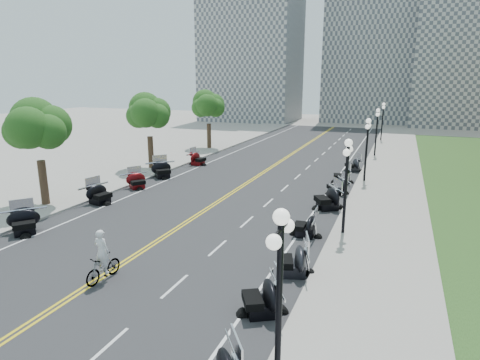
% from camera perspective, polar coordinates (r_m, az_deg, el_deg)
% --- Properties ---
extents(ground, '(160.00, 160.00, 0.00)m').
position_cam_1_polar(ground, '(21.22, -11.15, -8.20)').
color(ground, gray).
extents(road, '(16.00, 90.00, 0.01)m').
position_cam_1_polar(road, '(29.63, -0.65, -1.51)').
color(road, '#333335').
rests_on(road, ground).
extents(centerline_yellow_a, '(0.12, 90.00, 0.00)m').
position_cam_1_polar(centerline_yellow_a, '(29.67, -0.87, -1.47)').
color(centerline_yellow_a, yellow).
rests_on(centerline_yellow_a, road).
extents(centerline_yellow_b, '(0.12, 90.00, 0.00)m').
position_cam_1_polar(centerline_yellow_b, '(29.58, -0.44, -1.52)').
color(centerline_yellow_b, yellow).
rests_on(centerline_yellow_b, road).
extents(edge_line_north, '(0.12, 90.00, 0.00)m').
position_cam_1_polar(edge_line_north, '(27.90, 11.60, -2.77)').
color(edge_line_north, white).
rests_on(edge_line_north, road).
extents(edge_line_south, '(0.12, 90.00, 0.00)m').
position_cam_1_polar(edge_line_south, '(32.54, -11.12, -0.35)').
color(edge_line_south, white).
rests_on(edge_line_south, road).
extents(lane_dash_4, '(0.12, 2.00, 0.00)m').
position_cam_1_polar(lane_dash_4, '(13.88, -18.39, -21.55)').
color(lane_dash_4, white).
rests_on(lane_dash_4, road).
extents(lane_dash_5, '(0.12, 2.00, 0.00)m').
position_cam_1_polar(lane_dash_5, '(16.60, -9.25, -14.66)').
color(lane_dash_5, white).
rests_on(lane_dash_5, road).
extents(lane_dash_6, '(0.12, 2.00, 0.00)m').
position_cam_1_polar(lane_dash_6, '(19.76, -3.21, -9.62)').
color(lane_dash_6, white).
rests_on(lane_dash_6, road).
extents(lane_dash_7, '(0.12, 2.00, 0.00)m').
position_cam_1_polar(lane_dash_7, '(23.18, 0.99, -5.96)').
color(lane_dash_7, white).
rests_on(lane_dash_7, road).
extents(lane_dash_8, '(0.12, 2.00, 0.00)m').
position_cam_1_polar(lane_dash_8, '(26.76, 4.05, -3.23)').
color(lane_dash_8, white).
rests_on(lane_dash_8, road).
extents(lane_dash_9, '(0.12, 2.00, 0.00)m').
position_cam_1_polar(lane_dash_9, '(30.45, 6.37, -1.15)').
color(lane_dash_9, white).
rests_on(lane_dash_9, road).
extents(lane_dash_10, '(0.12, 2.00, 0.00)m').
position_cam_1_polar(lane_dash_10, '(34.21, 8.18, 0.48)').
color(lane_dash_10, white).
rests_on(lane_dash_10, road).
extents(lane_dash_11, '(0.12, 2.00, 0.00)m').
position_cam_1_polar(lane_dash_11, '(38.02, 9.63, 1.78)').
color(lane_dash_11, white).
rests_on(lane_dash_11, road).
extents(lane_dash_12, '(0.12, 2.00, 0.00)m').
position_cam_1_polar(lane_dash_12, '(41.86, 10.82, 2.85)').
color(lane_dash_12, white).
rests_on(lane_dash_12, road).
extents(lane_dash_13, '(0.12, 2.00, 0.00)m').
position_cam_1_polar(lane_dash_13, '(45.73, 11.81, 3.73)').
color(lane_dash_13, white).
rests_on(lane_dash_13, road).
extents(lane_dash_14, '(0.12, 2.00, 0.00)m').
position_cam_1_polar(lane_dash_14, '(49.62, 12.64, 4.48)').
color(lane_dash_14, white).
rests_on(lane_dash_14, road).
extents(lane_dash_15, '(0.12, 2.00, 0.00)m').
position_cam_1_polar(lane_dash_15, '(53.53, 13.36, 5.11)').
color(lane_dash_15, white).
rests_on(lane_dash_15, road).
extents(lane_dash_16, '(0.12, 2.00, 0.00)m').
position_cam_1_polar(lane_dash_16, '(57.45, 13.98, 5.66)').
color(lane_dash_16, white).
rests_on(lane_dash_16, road).
extents(lane_dash_17, '(0.12, 2.00, 0.00)m').
position_cam_1_polar(lane_dash_17, '(61.38, 14.52, 6.14)').
color(lane_dash_17, white).
rests_on(lane_dash_17, road).
extents(lane_dash_18, '(0.12, 2.00, 0.00)m').
position_cam_1_polar(lane_dash_18, '(65.31, 14.99, 6.56)').
color(lane_dash_18, white).
rests_on(lane_dash_18, road).
extents(lane_dash_19, '(0.12, 2.00, 0.00)m').
position_cam_1_polar(lane_dash_19, '(69.26, 15.42, 6.93)').
color(lane_dash_19, white).
rests_on(lane_dash_19, road).
extents(sidewalk_north, '(5.00, 90.00, 0.15)m').
position_cam_1_polar(sidewalk_north, '(27.51, 20.03, -3.45)').
color(sidewalk_north, '#9E9991').
rests_on(sidewalk_north, ground).
extents(sidewalk_south, '(5.00, 90.00, 0.15)m').
position_cam_1_polar(sidewalk_south, '(34.88, -16.80, 0.38)').
color(sidewalk_south, '#9E9991').
rests_on(sidewalk_south, ground).
extents(distant_block_a, '(18.00, 14.00, 26.00)m').
position_cam_1_polar(distant_block_a, '(83.70, 1.67, 17.46)').
color(distant_block_a, gray).
rests_on(distant_block_a, ground).
extents(distant_block_b, '(16.00, 12.00, 30.00)m').
position_cam_1_polar(distant_block_b, '(84.95, 18.02, 18.12)').
color(distant_block_b, gray).
rests_on(distant_block_b, ground).
extents(distant_block_c, '(20.00, 14.00, 22.00)m').
position_cam_1_polar(distant_block_c, '(82.17, 30.62, 14.26)').
color(distant_block_c, gray).
rests_on(distant_block_c, ground).
extents(street_lamp_1, '(0.50, 1.20, 4.90)m').
position_cam_1_polar(street_lamp_1, '(10.19, 5.55, -17.55)').
color(street_lamp_1, black).
rests_on(street_lamp_1, sidewalk_north).
extents(street_lamp_2, '(0.50, 1.20, 4.90)m').
position_cam_1_polar(street_lamp_2, '(21.18, 14.80, -1.03)').
color(street_lamp_2, black).
rests_on(street_lamp_2, sidewalk_north).
extents(street_lamp_3, '(0.50, 1.20, 4.90)m').
position_cam_1_polar(street_lamp_3, '(32.89, 17.53, 4.03)').
color(street_lamp_3, black).
rests_on(street_lamp_3, sidewalk_north).
extents(street_lamp_4, '(0.50, 1.20, 4.90)m').
position_cam_1_polar(street_lamp_4, '(44.75, 18.83, 6.42)').
color(street_lamp_4, black).
rests_on(street_lamp_4, sidewalk_north).
extents(street_lamp_5, '(0.50, 1.20, 4.90)m').
position_cam_1_polar(street_lamp_5, '(56.67, 19.58, 7.80)').
color(street_lamp_5, black).
rests_on(street_lamp_5, sidewalk_north).
extents(tree_2, '(4.80, 4.80, 9.20)m').
position_cam_1_polar(tree_2, '(28.04, -26.85, 6.00)').
color(tree_2, '#235619').
rests_on(tree_2, sidewalk_south).
extents(tree_3, '(4.80, 4.80, 9.20)m').
position_cam_1_polar(tree_3, '(37.03, -12.83, 8.73)').
color(tree_3, '#235619').
rests_on(tree_3, sidewalk_south).
extents(tree_4, '(4.80, 4.80, 9.20)m').
position_cam_1_polar(tree_4, '(47.37, -4.50, 10.11)').
color(tree_4, '#235619').
rests_on(tree_4, sidewalk_south).
extents(motorcycle_n_4, '(2.68, 2.68, 1.37)m').
position_cam_1_polar(motorcycle_n_4, '(14.43, 3.07, -16.12)').
color(motorcycle_n_4, black).
rests_on(motorcycle_n_4, road).
extents(motorcycle_n_5, '(2.53, 2.53, 1.41)m').
position_cam_1_polar(motorcycle_n_5, '(17.15, 7.52, -11.03)').
color(motorcycle_n_5, black).
rests_on(motorcycle_n_5, road).
extents(motorcycle_n_6, '(1.89, 1.89, 1.28)m').
position_cam_1_polar(motorcycle_n_6, '(21.23, 9.27, -6.26)').
color(motorcycle_n_6, black).
rests_on(motorcycle_n_6, road).
extents(motorcycle_n_7, '(3.07, 3.07, 1.56)m').
position_cam_1_polar(motorcycle_n_7, '(25.81, 12.37, -2.41)').
color(motorcycle_n_7, black).
rests_on(motorcycle_n_7, road).
extents(motorcycle_n_8, '(2.57, 2.57, 1.31)m').
position_cam_1_polar(motorcycle_n_8, '(29.30, 13.65, -0.77)').
color(motorcycle_n_8, black).
rests_on(motorcycle_n_8, road).
extents(motorcycle_n_9, '(2.32, 2.32, 1.34)m').
position_cam_1_polar(motorcycle_n_9, '(32.76, 14.33, 0.76)').
color(motorcycle_n_9, black).
rests_on(motorcycle_n_9, road).
extents(motorcycle_n_10, '(2.47, 2.47, 1.32)m').
position_cam_1_polar(motorcycle_n_10, '(37.13, 15.75, 2.18)').
color(motorcycle_n_10, black).
rests_on(motorcycle_n_10, road).
extents(motorcycle_s_5, '(2.88, 2.88, 1.43)m').
position_cam_1_polar(motorcycle_s_5, '(24.13, -28.42, -5.14)').
color(motorcycle_s_5, black).
rests_on(motorcycle_s_5, road).
extents(motorcycle_s_6, '(2.36, 2.36, 1.41)m').
position_cam_1_polar(motorcycle_s_6, '(27.96, -19.37, -1.78)').
color(motorcycle_s_6, black).
rests_on(motorcycle_s_6, road).
extents(motorcycle_s_7, '(2.62, 2.62, 1.31)m').
position_cam_1_polar(motorcycle_s_7, '(31.04, -14.46, -0.00)').
color(motorcycle_s_7, '#590A0C').
rests_on(motorcycle_s_7, road).
extents(motorcycle_s_8, '(3.01, 3.01, 1.49)m').
position_cam_1_polar(motorcycle_s_8, '(33.98, -11.02, 1.54)').
color(motorcycle_s_8, black).
rests_on(motorcycle_s_8, road).
extents(motorcycle_s_9, '(2.10, 2.10, 1.37)m').
position_cam_1_polar(motorcycle_s_9, '(38.66, -6.00, 3.13)').
color(motorcycle_s_9, '#590A0C').
rests_on(motorcycle_s_9, road).
extents(bicycle, '(0.67, 1.88, 1.11)m').
position_cam_1_polar(bicycle, '(17.48, -18.87, -11.73)').
color(bicycle, '#A51414').
rests_on(bicycle, road).
extents(cyclist_rider, '(0.67, 0.44, 1.84)m').
position_cam_1_polar(cyclist_rider, '(16.91, -19.27, -7.21)').
color(cyclist_rider, silver).
rests_on(cyclist_rider, bicycle).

